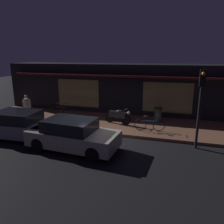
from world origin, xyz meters
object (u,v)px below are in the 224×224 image
bicycle_extra (61,110)px  parked_car_near (19,125)px  motorcycle (118,116)px  parked_car_far (72,135)px  person_photographer (27,107)px  bicycle_parked (149,124)px  traffic_light_pole (201,96)px  trash_bin (158,115)px

bicycle_extra → parked_car_near: size_ratio=0.39×
motorcycle → parked_car_far: parked_car_far is taller
motorcycle → person_photographer: bearing=-169.2°
bicycle_parked → parked_car_near: parked_car_near is taller
motorcycle → traffic_light_pole: traffic_light_pole is taller
person_photographer → bicycle_parked: bearing=2.4°
person_photographer → traffic_light_pole: size_ratio=0.46×
motorcycle → bicycle_parked: size_ratio=1.03×
person_photographer → parked_car_far: (4.51, -2.80, -0.32)m
bicycle_parked → parked_car_far: 4.41m
traffic_light_pole → parked_car_near: traffic_light_pole is taller
trash_bin → parked_car_far: parked_car_far is taller
bicycle_extra → parked_car_far: (3.22, -4.64, 0.20)m
parked_car_near → traffic_light_pole: bearing=7.9°
bicycle_parked → parked_car_far: (-3.11, -3.12, 0.20)m
bicycle_extra → person_photographer: size_ratio=0.98×
bicycle_parked → trash_bin: (0.30, 1.76, 0.11)m
traffic_light_pole → parked_car_far: traffic_light_pole is taller
person_photographer → trash_bin: 8.20m
bicycle_parked → bicycle_extra: bearing=166.4°
parked_car_near → parked_car_far: same height
motorcycle → parked_car_near: 5.54m
motorcycle → bicycle_parked: motorcycle is taller
bicycle_parked → traffic_light_pole: 3.35m
motorcycle → trash_bin: bearing=23.7°
trash_bin → parked_car_near: 7.99m
bicycle_parked → parked_car_near: 6.91m
bicycle_parked → motorcycle: bearing=159.2°
motorcycle → person_photographer: (-5.64, -1.07, 0.38)m
bicycle_parked → parked_car_near: size_ratio=0.39×
bicycle_extra → parked_car_far: 5.65m
motorcycle → trash_bin: 2.50m
motorcycle → person_photographer: size_ratio=1.01×
trash_bin → motorcycle: bearing=-156.3°
parked_car_far → person_photographer: bearing=148.2°
traffic_light_pole → parked_car_near: size_ratio=0.86×
trash_bin → parked_car_near: bearing=-146.9°
parked_car_near → bicycle_parked: bearing=22.2°
bicycle_extra → parked_car_far: parked_car_far is taller
motorcycle → trash_bin: (2.28, 1.00, -0.03)m
bicycle_extra → person_photographer: 2.32m
parked_car_far → motorcycle: bearing=73.8°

